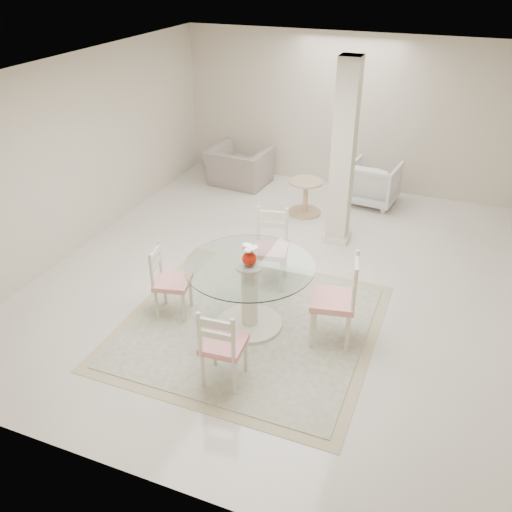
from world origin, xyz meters
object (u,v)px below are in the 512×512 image
at_px(dining_chair_east, 340,294).
at_px(column, 343,155).
at_px(red_vase, 249,255).
at_px(dining_table, 250,296).
at_px(side_table, 305,198).
at_px(dining_chair_north, 270,242).
at_px(dining_chair_west, 167,276).
at_px(armchair_white, 374,183).
at_px(dining_chair_south, 221,342).
at_px(recliner_taupe, 239,166).

bearing_deg(dining_chair_east, column, -176.68).
bearing_deg(red_vase, dining_chair_east, 6.98).
relative_size(dining_table, side_table, 2.51).
relative_size(dining_chair_north, dining_chair_west, 1.12).
relative_size(dining_table, dining_chair_north, 1.29).
distance_m(column, dining_chair_north, 1.75).
xyz_separation_m(dining_chair_west, armchair_white, (1.65, 4.20, -0.16)).
relative_size(dining_table, dining_chair_east, 1.23).
height_order(dining_chair_north, dining_chair_south, dining_chair_north).
relative_size(dining_chair_east, side_table, 2.05).
bearing_deg(red_vase, dining_chair_north, 97.03).
distance_m(column, recliner_taupe, 2.90).
bearing_deg(dining_chair_west, column, -41.36).
xyz_separation_m(dining_chair_east, side_table, (-1.34, 3.10, -0.36)).
xyz_separation_m(red_vase, dining_chair_east, (1.02, 0.12, -0.35)).
bearing_deg(dining_chair_west, dining_table, -96.01).
bearing_deg(recliner_taupe, dining_table, 119.68).
bearing_deg(side_table, dining_chair_east, -66.69).
relative_size(red_vase, side_table, 0.43).
xyz_separation_m(dining_chair_west, recliner_taupe, (-0.85, 4.13, -0.18)).
height_order(dining_chair_south, armchair_white, dining_chair_south).
bearing_deg(dining_chair_east, dining_chair_south, -49.63).
height_order(column, dining_chair_south, column).
xyz_separation_m(dining_chair_north, recliner_taupe, (-1.73, 2.99, -0.25)).
bearing_deg(dining_chair_west, side_table, -24.57).
xyz_separation_m(red_vase, recliner_taupe, (-1.86, 4.01, -0.62)).
distance_m(red_vase, recliner_taupe, 4.46).
relative_size(dining_chair_south, side_table, 1.79).
xyz_separation_m(column, dining_chair_north, (-0.54, -1.49, -0.75)).
bearing_deg(armchair_white, dining_chair_west, 75.14).
relative_size(dining_table, recliner_taupe, 1.36).
xyz_separation_m(recliner_taupe, side_table, (1.54, -0.78, -0.08)).
bearing_deg(side_table, dining_chair_south, -84.20).
xyz_separation_m(column, dining_chair_east, (0.61, -2.38, -0.72)).
height_order(dining_chair_west, armchair_white, dining_chair_west).
bearing_deg(armchair_white, dining_table, 87.65).
height_order(dining_chair_east, dining_chair_west, dining_chair_east).
relative_size(dining_chair_south, armchair_white, 1.29).
bearing_deg(dining_table, dining_chair_west, -173.08).
distance_m(dining_chair_east, armchair_white, 3.98).
height_order(dining_table, red_vase, red_vase).
bearing_deg(dining_chair_north, dining_table, -94.72).
distance_m(dining_table, armchair_white, 4.12).
distance_m(dining_chair_east, side_table, 3.40).
height_order(dining_chair_east, dining_chair_north, dining_chair_east).
height_order(dining_chair_east, side_table, dining_chair_east).
relative_size(column, dining_chair_east, 2.27).
xyz_separation_m(dining_chair_south, armchair_white, (0.53, 5.08, -0.18)).
distance_m(column, side_table, 1.49).
distance_m(column, red_vase, 2.57).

